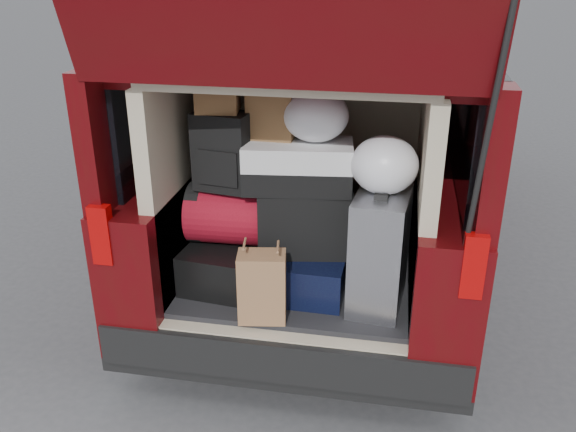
% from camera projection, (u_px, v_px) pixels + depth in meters
% --- Properties ---
extents(ground, '(80.00, 80.00, 0.00)m').
position_uv_depth(ground, '(291.00, 382.00, 3.48)').
color(ground, '#37373A').
rests_on(ground, ground).
extents(minivan, '(1.90, 5.35, 2.77)m').
position_uv_depth(minivan, '(333.00, 137.00, 4.78)').
color(minivan, black).
rests_on(minivan, ground).
extents(load_floor, '(1.24, 1.05, 0.55)m').
position_uv_depth(load_floor, '(299.00, 315.00, 3.62)').
color(load_floor, black).
rests_on(load_floor, ground).
extents(black_hardshell, '(0.49, 0.63, 0.23)m').
position_uv_depth(black_hardshell, '(232.00, 259.00, 3.43)').
color(black_hardshell, black).
rests_on(black_hardshell, load_floor).
extents(navy_hardshell, '(0.43, 0.52, 0.22)m').
position_uv_depth(navy_hardshell, '(309.00, 269.00, 3.34)').
color(navy_hardshell, black).
rests_on(navy_hardshell, load_floor).
extents(silver_roller, '(0.30, 0.44, 0.62)m').
position_uv_depth(silver_roller, '(379.00, 251.00, 3.11)').
color(silver_roller, white).
rests_on(silver_roller, load_floor).
extents(kraft_bag, '(0.26, 0.19, 0.36)m').
position_uv_depth(kraft_bag, '(262.00, 287.00, 3.03)').
color(kraft_bag, '#996A45').
rests_on(kraft_bag, load_floor).
extents(red_duffel, '(0.51, 0.34, 0.32)m').
position_uv_depth(red_duffel, '(235.00, 214.00, 3.31)').
color(red_duffel, maroon).
rests_on(red_duffel, black_hardshell).
extents(black_soft_case, '(0.53, 0.37, 0.35)m').
position_uv_depth(black_soft_case, '(305.00, 219.00, 3.25)').
color(black_soft_case, black).
rests_on(black_soft_case, navy_hardshell).
extents(backpack, '(0.31, 0.22, 0.41)m').
position_uv_depth(backpack, '(223.00, 151.00, 3.14)').
color(backpack, black).
rests_on(backpack, red_duffel).
extents(twotone_duffel, '(0.58, 0.35, 0.25)m').
position_uv_depth(twotone_duffel, '(298.00, 166.00, 3.12)').
color(twotone_duffel, silver).
rests_on(twotone_duffel, black_soft_case).
extents(grocery_sack_lower, '(0.23, 0.20, 0.19)m').
position_uv_depth(grocery_sack_lower, '(217.00, 93.00, 3.04)').
color(grocery_sack_lower, brown).
rests_on(grocery_sack_lower, backpack).
extents(grocery_sack_upper, '(0.24, 0.20, 0.24)m').
position_uv_depth(grocery_sack_upper, '(272.00, 114.00, 3.12)').
color(grocery_sack_upper, brown).
rests_on(grocery_sack_upper, twotone_duffel).
extents(plastic_bag_center, '(0.35, 0.33, 0.27)m').
position_uv_depth(plastic_bag_center, '(316.00, 115.00, 3.05)').
color(plastic_bag_center, white).
rests_on(plastic_bag_center, twotone_duffel).
extents(plastic_bag_right, '(0.36, 0.34, 0.29)m').
position_uv_depth(plastic_bag_right, '(385.00, 165.00, 2.94)').
color(plastic_bag_right, white).
rests_on(plastic_bag_right, silver_roller).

